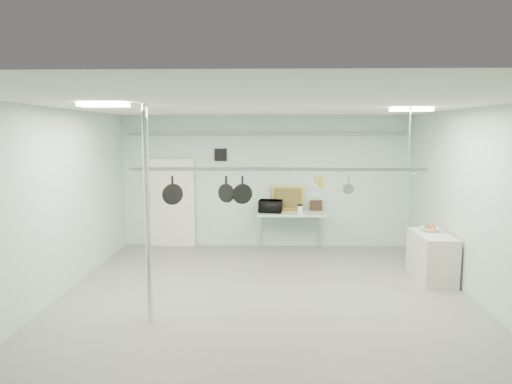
{
  "coord_description": "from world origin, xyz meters",
  "views": [
    {
      "loc": [
        0.05,
        -7.07,
        2.78
      ],
      "look_at": [
        -0.16,
        1.0,
        1.73
      ],
      "focal_mm": 32.0,
      "sensor_mm": 36.0,
      "label": 1
    }
  ],
  "objects_px": {
    "side_cabinet": "(432,257)",
    "skillet_right": "(242,190)",
    "chrome_pole": "(147,215)",
    "fruit_bowl": "(430,229)",
    "skillet_left": "(173,190)",
    "skillet_mid": "(226,189)",
    "prep_table": "(291,215)",
    "microwave": "(271,206)",
    "coffee_canister": "(300,210)",
    "pot_rack": "(277,167)"
  },
  "relations": [
    {
      "from": "side_cabinet",
      "to": "skillet_right",
      "type": "bearing_deg",
      "value": -162.64
    },
    {
      "from": "side_cabinet",
      "to": "chrome_pole",
      "type": "bearing_deg",
      "value": -157.59
    },
    {
      "from": "chrome_pole",
      "to": "fruit_bowl",
      "type": "relative_size",
      "value": 9.5
    },
    {
      "from": "skillet_left",
      "to": "skillet_mid",
      "type": "height_order",
      "value": "same"
    },
    {
      "from": "fruit_bowl",
      "to": "skillet_right",
      "type": "height_order",
      "value": "skillet_right"
    },
    {
      "from": "side_cabinet",
      "to": "skillet_right",
      "type": "height_order",
      "value": "skillet_right"
    },
    {
      "from": "side_cabinet",
      "to": "prep_table",
      "type": "bearing_deg",
      "value": 139.21
    },
    {
      "from": "microwave",
      "to": "coffee_canister",
      "type": "xyz_separation_m",
      "value": [
        0.69,
        -0.15,
        -0.06
      ]
    },
    {
      "from": "pot_rack",
      "to": "coffee_canister",
      "type": "distance_m",
      "value": 3.44
    },
    {
      "from": "pot_rack",
      "to": "microwave",
      "type": "xyz_separation_m",
      "value": [
        -0.09,
        3.3,
        -1.18
      ]
    },
    {
      "from": "fruit_bowl",
      "to": "skillet_left",
      "type": "relative_size",
      "value": 0.7
    },
    {
      "from": "side_cabinet",
      "to": "microwave",
      "type": "height_order",
      "value": "microwave"
    },
    {
      "from": "fruit_bowl",
      "to": "chrome_pole",
      "type": "bearing_deg",
      "value": -155.61
    },
    {
      "from": "coffee_canister",
      "to": "skillet_right",
      "type": "xyz_separation_m",
      "value": [
        -1.17,
        -3.15,
        0.87
      ]
    },
    {
      "from": "prep_table",
      "to": "microwave",
      "type": "xyz_separation_m",
      "value": [
        -0.49,
        -0.0,
        0.22
      ]
    },
    {
      "from": "pot_rack",
      "to": "microwave",
      "type": "relative_size",
      "value": 8.98
    },
    {
      "from": "chrome_pole",
      "to": "pot_rack",
      "type": "height_order",
      "value": "chrome_pole"
    },
    {
      "from": "coffee_canister",
      "to": "skillet_right",
      "type": "height_order",
      "value": "skillet_right"
    },
    {
      "from": "chrome_pole",
      "to": "skillet_mid",
      "type": "xyz_separation_m",
      "value": [
        1.07,
        0.9,
        0.28
      ]
    },
    {
      "from": "chrome_pole",
      "to": "side_cabinet",
      "type": "height_order",
      "value": "chrome_pole"
    },
    {
      "from": "prep_table",
      "to": "microwave",
      "type": "bearing_deg",
      "value": -179.96
    },
    {
      "from": "chrome_pole",
      "to": "skillet_left",
      "type": "height_order",
      "value": "chrome_pole"
    },
    {
      "from": "pot_rack",
      "to": "skillet_right",
      "type": "height_order",
      "value": "pot_rack"
    },
    {
      "from": "coffee_canister",
      "to": "skillet_left",
      "type": "relative_size",
      "value": 0.38
    },
    {
      "from": "side_cabinet",
      "to": "fruit_bowl",
      "type": "bearing_deg",
      "value": 87.51
    },
    {
      "from": "pot_rack",
      "to": "microwave",
      "type": "distance_m",
      "value": 3.5
    },
    {
      "from": "prep_table",
      "to": "microwave",
      "type": "relative_size",
      "value": 2.99
    },
    {
      "from": "side_cabinet",
      "to": "skillet_mid",
      "type": "relative_size",
      "value": 2.88
    },
    {
      "from": "microwave",
      "to": "skillet_right",
      "type": "relative_size",
      "value": 1.2
    },
    {
      "from": "skillet_left",
      "to": "skillet_mid",
      "type": "bearing_deg",
      "value": -28.59
    },
    {
      "from": "side_cabinet",
      "to": "coffee_canister",
      "type": "height_order",
      "value": "coffee_canister"
    },
    {
      "from": "microwave",
      "to": "skillet_mid",
      "type": "distance_m",
      "value": 3.48
    },
    {
      "from": "chrome_pole",
      "to": "skillet_mid",
      "type": "height_order",
      "value": "chrome_pole"
    },
    {
      "from": "chrome_pole",
      "to": "side_cabinet",
      "type": "distance_m",
      "value": 5.37
    },
    {
      "from": "pot_rack",
      "to": "skillet_mid",
      "type": "relative_size",
      "value": 11.53
    },
    {
      "from": "fruit_bowl",
      "to": "skillet_left",
      "type": "distance_m",
      "value": 4.94
    },
    {
      "from": "microwave",
      "to": "fruit_bowl",
      "type": "xyz_separation_m",
      "value": [
        3.05,
        -2.0,
        -0.11
      ]
    },
    {
      "from": "skillet_right",
      "to": "microwave",
      "type": "bearing_deg",
      "value": 63.29
    },
    {
      "from": "skillet_left",
      "to": "skillet_mid",
      "type": "xyz_separation_m",
      "value": [
        0.88,
        0.0,
        0.03
      ]
    },
    {
      "from": "skillet_left",
      "to": "microwave",
      "type": "bearing_deg",
      "value": 35.14
    },
    {
      "from": "coffee_canister",
      "to": "fruit_bowl",
      "type": "relative_size",
      "value": 0.54
    },
    {
      "from": "prep_table",
      "to": "side_cabinet",
      "type": "bearing_deg",
      "value": -40.79
    },
    {
      "from": "microwave",
      "to": "coffee_canister",
      "type": "height_order",
      "value": "microwave"
    },
    {
      "from": "side_cabinet",
      "to": "pot_rack",
      "type": "distance_m",
      "value": 3.62
    },
    {
      "from": "microwave",
      "to": "skillet_left",
      "type": "distance_m",
      "value": 3.76
    },
    {
      "from": "chrome_pole",
      "to": "skillet_mid",
      "type": "bearing_deg",
      "value": 40.16
    },
    {
      "from": "prep_table",
      "to": "skillet_right",
      "type": "bearing_deg",
      "value": -106.35
    },
    {
      "from": "prep_table",
      "to": "pot_rack",
      "type": "bearing_deg",
      "value": -96.91
    },
    {
      "from": "chrome_pole",
      "to": "prep_table",
      "type": "distance_m",
      "value": 4.85
    },
    {
      "from": "pot_rack",
      "to": "coffee_canister",
      "type": "xyz_separation_m",
      "value": [
        0.6,
        3.15,
        -1.23
      ]
    }
  ]
}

